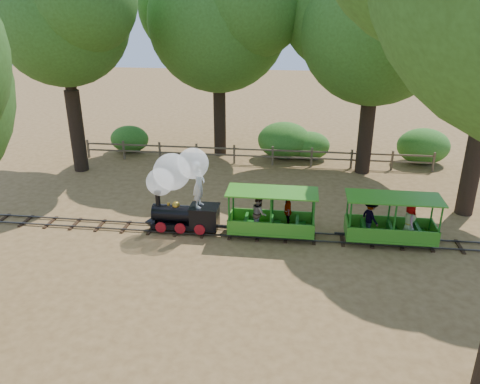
# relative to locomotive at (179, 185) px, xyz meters

# --- Properties ---
(ground) EXTENTS (90.00, 90.00, 0.00)m
(ground) POSITION_rel_locomotive_xyz_m (1.89, -0.07, -1.81)
(ground) COLOR #9B7443
(ground) RESTS_ON ground
(track) EXTENTS (22.00, 1.00, 0.10)m
(track) POSITION_rel_locomotive_xyz_m (1.89, -0.07, -1.74)
(track) COLOR #3F3D3A
(track) RESTS_ON ground
(locomotive) EXTENTS (2.81, 1.32, 3.23)m
(locomotive) POSITION_rel_locomotive_xyz_m (0.00, 0.00, 0.00)
(locomotive) COLOR black
(locomotive) RESTS_ON ground
(carriage_front) EXTENTS (3.18, 1.30, 1.65)m
(carriage_front) POSITION_rel_locomotive_xyz_m (3.34, -0.09, -1.03)
(carriage_front) COLOR #398B1E
(carriage_front) RESTS_ON track
(carriage_rear) EXTENTS (3.18, 1.30, 1.65)m
(carriage_rear) POSITION_rel_locomotive_xyz_m (7.41, -0.07, -1.03)
(carriage_rear) COLOR #398B1E
(carriage_rear) RESTS_ON track
(oak_nw) EXTENTS (7.58, 6.67, 10.23)m
(oak_nw) POSITION_rel_locomotive_xyz_m (-6.64, 6.01, 5.69)
(oak_nw) COLOR #2D2116
(oak_nw) RESTS_ON ground
(oak_nc) EXTENTS (8.84, 7.78, 10.52)m
(oak_nc) POSITION_rel_locomotive_xyz_m (-0.15, 9.53, 5.54)
(oak_nc) COLOR #2D2116
(oak_nc) RESTS_ON ground
(oak_ne) EXTENTS (8.54, 7.52, 10.20)m
(oak_ne) POSITION_rel_locomotive_xyz_m (7.35, 7.52, 5.32)
(oak_ne) COLOR #2D2116
(oak_ne) RESTS_ON ground
(fence) EXTENTS (18.10, 0.10, 1.00)m
(fence) POSITION_rel_locomotive_xyz_m (1.89, 7.93, -1.23)
(fence) COLOR brown
(fence) RESTS_ON ground
(shrub_west) EXTENTS (2.15, 1.66, 1.49)m
(shrub_west) POSITION_rel_locomotive_xyz_m (-5.23, 9.23, -1.06)
(shrub_west) COLOR #2D6B1E
(shrub_west) RESTS_ON ground
(shrub_mid_w) EXTENTS (2.84, 2.19, 1.97)m
(shrub_mid_w) POSITION_rel_locomotive_xyz_m (3.41, 9.23, -0.83)
(shrub_mid_w) COLOR #2D6B1E
(shrub_mid_w) RESTS_ON ground
(shrub_mid_e) EXTENTS (2.15, 1.66, 1.49)m
(shrub_mid_e) POSITION_rel_locomotive_xyz_m (4.78, 9.23, -1.06)
(shrub_mid_e) COLOR #2D6B1E
(shrub_mid_e) RESTS_ON ground
(shrub_east) EXTENTS (2.68, 2.06, 1.86)m
(shrub_east) POSITION_rel_locomotive_xyz_m (10.63, 9.23, -0.88)
(shrub_east) COLOR #2D6B1E
(shrub_east) RESTS_ON ground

